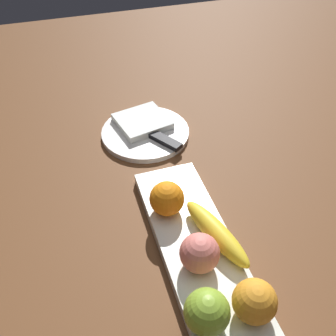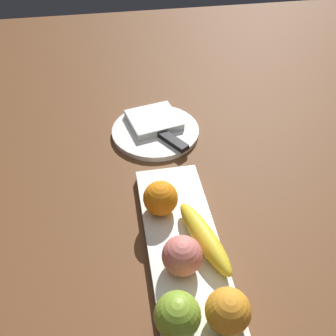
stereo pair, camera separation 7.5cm
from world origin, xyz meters
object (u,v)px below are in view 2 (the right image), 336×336
at_px(banana, 204,237).
at_px(dinner_plate, 155,131).
at_px(orange_near_apple, 161,198).
at_px(folded_napkin, 154,120).
at_px(apple, 177,315).
at_px(peach, 182,256).
at_px(orange_near_banana, 228,311).
at_px(fruit_tray, 186,257).
at_px(knife, 168,138).

height_order(banana, dinner_plate, banana).
xyz_separation_m(orange_near_apple, folded_napkin, (0.29, -0.03, -0.03)).
xyz_separation_m(apple, orange_near_apple, (0.22, -0.01, -0.00)).
bearing_deg(peach, apple, 164.98).
xyz_separation_m(orange_near_banana, dinner_plate, (0.50, 0.03, -0.05)).
height_order(orange_near_apple, dinner_plate, orange_near_apple).
xyz_separation_m(fruit_tray, folded_napkin, (0.40, 0.00, 0.01)).
height_order(banana, orange_near_banana, orange_near_banana).
xyz_separation_m(peach, dinner_plate, (0.39, -0.01, -0.05)).
distance_m(orange_near_banana, folded_napkin, 0.52).
relative_size(orange_near_apple, dinner_plate, 0.31).
bearing_deg(banana, folded_napkin, 169.30).
bearing_deg(fruit_tray, apple, 162.32).
relative_size(fruit_tray, banana, 2.59).
bearing_deg(apple, fruit_tray, -17.68).
height_order(banana, orange_near_apple, orange_near_apple).
relative_size(apple, knife, 0.41).
bearing_deg(folded_napkin, knife, -162.01).
height_order(orange_near_apple, folded_napkin, orange_near_apple).
height_order(apple, dinner_plate, apple).
relative_size(orange_near_apple, knife, 0.40).
relative_size(orange_near_apple, orange_near_banana, 0.98).
bearing_deg(fruit_tray, folded_napkin, 0.00).
height_order(fruit_tray, folded_napkin, folded_napkin).
bearing_deg(banana, orange_near_banana, -16.10).
xyz_separation_m(banana, peach, (-0.04, 0.05, 0.01)).
distance_m(orange_near_banana, knife, 0.45).
bearing_deg(orange_near_apple, orange_near_banana, -165.18).
xyz_separation_m(fruit_tray, peach, (-0.03, 0.01, 0.04)).
bearing_deg(folded_napkin, fruit_tray, 180.00).
height_order(banana, knife, banana).
bearing_deg(dinner_plate, apple, 175.52).
xyz_separation_m(apple, orange_near_banana, (-0.01, -0.07, -0.00)).
bearing_deg(orange_near_apple, fruit_tray, -165.09).
bearing_deg(knife, fruit_tray, 142.86).
relative_size(orange_near_banana, folded_napkin, 0.56).
bearing_deg(peach, folded_napkin, -1.75).
relative_size(apple, orange_near_banana, 1.02).
bearing_deg(orange_near_apple, apple, 177.24).
bearing_deg(apple, knife, -7.83).
relative_size(orange_near_banana, dinner_plate, 0.31).
bearing_deg(fruit_tray, knife, -4.03).
distance_m(folded_napkin, knife, 0.07).
height_order(dinner_plate, knife, knife).
bearing_deg(peach, knife, -5.83).
height_order(orange_near_banana, knife, orange_near_banana).
xyz_separation_m(dinner_plate, knife, (-0.04, -0.02, 0.01)).
xyz_separation_m(orange_near_banana, peach, (0.10, 0.05, -0.00)).
xyz_separation_m(folded_napkin, knife, (-0.07, -0.02, -0.00)).
distance_m(banana, orange_near_banana, 0.14).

